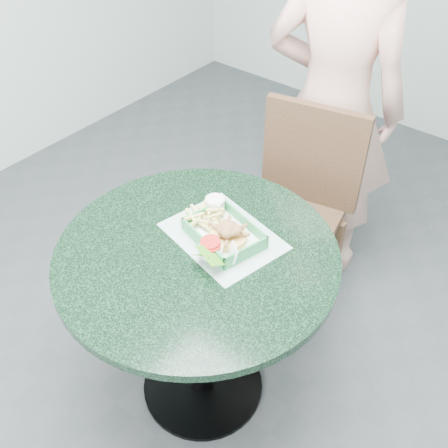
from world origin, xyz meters
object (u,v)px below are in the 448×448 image
Objects in this scene: dining_chair at (295,199)px; sauce_ramekin at (205,209)px; diner_person at (335,86)px; cafe_table at (199,291)px; food_basket at (224,240)px; crab_sandwich at (230,236)px.

sauce_ramekin is (-0.04, -0.54, 0.27)m from dining_chair.
sauce_ramekin is at bearing 75.76° from diner_person.
sauce_ramekin is (-0.09, 0.15, 0.22)m from cafe_table.
food_basket is at bearing 83.70° from diner_person.
sauce_ramekin is at bearing 120.81° from cafe_table.
food_basket is at bearing -94.10° from dining_chair.
dining_chair reaches higher than food_basket.
dining_chair is at bearing 82.41° from diner_person.
diner_person is 0.90m from food_basket.
diner_person is (-0.08, 0.97, 0.36)m from cafe_table.
diner_person is 0.84m from sauce_ramekin.
diner_person is at bearing 94.59° from cafe_table.
food_basket is 0.04m from crab_sandwich.
crab_sandwich is (0.11, -0.59, 0.27)m from dining_chair.
dining_chair is 0.61m from sauce_ramekin.
dining_chair is at bearing 85.87° from sauce_ramekin.
diner_person is 0.90m from crab_sandwich.
cafe_table is at bearing -120.67° from crab_sandwich.
dining_chair is 0.66m from crab_sandwich.
diner_person is 7.90× the size of food_basket.
dining_chair is 7.78× the size of crab_sandwich.
dining_chair is 13.89× the size of sauce_ramekin.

